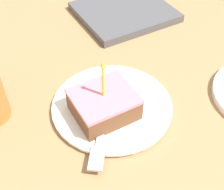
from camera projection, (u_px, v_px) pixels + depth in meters
ground_plane at (98, 115)px, 0.62m from camera, size 2.40×2.40×0.04m
plate at (112, 106)px, 0.59m from camera, size 0.23×0.23×0.01m
cake_slice at (106, 103)px, 0.56m from camera, size 0.10×0.11×0.12m
fork at (101, 134)px, 0.54m from camera, size 0.15×0.11×0.00m
marble_board at (124, 12)px, 0.83m from camera, size 0.21×0.24×0.02m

